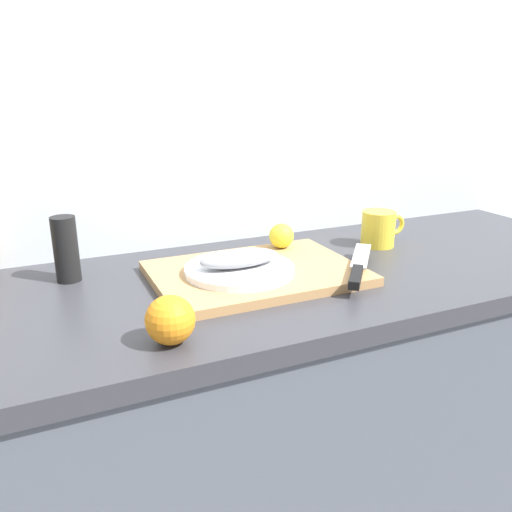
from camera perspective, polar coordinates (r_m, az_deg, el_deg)
name	(u,v)px	position (r m, az deg, el deg)	size (l,w,h in m)	color
back_wall	(194,108)	(1.35, -6.91, 16.04)	(3.20, 0.05, 2.50)	silver
kitchen_counter	(247,452)	(1.34, -1.02, -20.95)	(2.00, 0.60, 0.90)	#4C5159
cutting_board	(256,273)	(1.13, 0.00, -1.93)	(0.45, 0.32, 0.02)	tan
white_plate	(239,269)	(1.10, -1.95, -1.43)	(0.24, 0.24, 0.01)	white
fish_fillet	(238,258)	(1.10, -1.96, -0.18)	(0.18, 0.08, 0.04)	gray
chef_knife	(358,268)	(1.12, 11.28, -1.37)	(0.21, 0.24, 0.02)	silver
lemon_0	(281,236)	(1.27, 2.85, 2.26)	(0.06, 0.06, 0.06)	yellow
coffee_mug_0	(379,228)	(1.39, 13.53, 3.01)	(0.13, 0.09, 0.09)	yellow
orange_0	(170,320)	(0.85, -9.53, -7.04)	(0.08, 0.08, 0.08)	orange
pepper_mill	(66,249)	(1.16, -20.41, 0.71)	(0.05, 0.05, 0.14)	black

